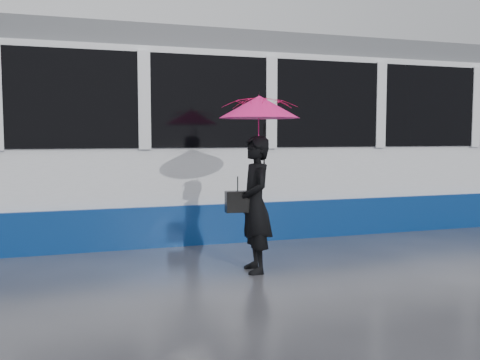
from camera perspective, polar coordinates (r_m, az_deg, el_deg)
name	(u,v)px	position (r m, az deg, el deg)	size (l,w,h in m)	color
ground	(166,268)	(6.98, -7.88, -9.24)	(90.00, 90.00, 0.00)	#2C2C31
rails	(140,233)	(9.39, -10.65, -5.59)	(34.00, 1.51, 0.02)	#3F3D38
tram	(164,138)	(9.31, -8.15, 4.42)	(26.00, 2.56, 3.35)	white
woman	(255,204)	(6.57, 1.63, -2.62)	(0.61, 0.40, 1.68)	black
umbrella	(259,123)	(6.53, 2.07, 6.13)	(1.05, 1.05, 1.13)	#FF158D
handbag	(238,202)	(6.51, -0.25, -2.32)	(0.31, 0.15, 0.44)	black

